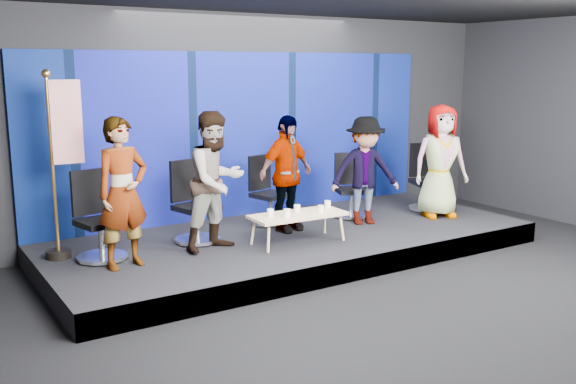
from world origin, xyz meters
The scene contains 21 objects.
ground centered at (0.00, 0.00, 0.00)m, with size 10.00×10.00×0.00m, color black.
room_walls centered at (0.00, 0.00, 2.43)m, with size 10.02×8.02×3.51m.
riser centered at (0.00, 2.50, 0.15)m, with size 7.00×3.00×0.30m, color black.
backdrop centered at (0.00, 3.95, 1.60)m, with size 7.00×0.08×2.60m, color #071C51.
chair_a centered at (-2.75, 2.72, 0.67)m, with size 0.75×0.75×1.12m.
panelist_a centered at (-2.57, 2.24, 1.21)m, with size 0.66×0.43×1.81m, color black.
chair_b centered at (-1.40, 2.84, 0.67)m, with size 0.77×0.77×1.12m.
panelist_b centered at (-1.30, 2.34, 1.21)m, with size 0.89×0.69×1.82m, color black.
chair_c centered at (-0.02, 3.18, 0.64)m, with size 0.71×0.71×1.05m.
panelist_c centered at (-0.01, 2.68, 1.15)m, with size 0.99×0.41×1.70m, color black.
chair_d centered at (1.34, 2.89, 0.63)m, with size 0.73×0.73×1.01m.
panelist_d centered at (1.23, 2.40, 1.12)m, with size 1.06×0.61×1.64m, color black.
chair_e centered at (2.73, 2.60, 0.66)m, with size 0.80×0.80×1.11m.
panelist_e centered at (2.55, 2.13, 1.20)m, with size 0.88×0.57×1.80m, color black.
coffee_table centered at (-0.22, 2.03, 0.67)m, with size 1.34×0.61×0.41m.
mug_a centered at (-0.62, 2.09, 0.76)m, with size 0.09×0.09×0.10m, color white.
mug_b centered at (-0.45, 1.94, 0.76)m, with size 0.09×0.09×0.11m, color white.
mug_c centered at (-0.18, 2.12, 0.76)m, with size 0.09×0.09×0.10m, color white.
mug_d centered at (0.08, 1.92, 0.76)m, with size 0.08×0.08×0.10m, color white.
mug_e centered at (0.33, 2.11, 0.76)m, with size 0.09×0.09×0.10m, color white.
flag_stand centered at (-3.05, 3.03, 1.54)m, with size 0.54×0.31×2.35m.
Camera 1 is at (-4.89, -5.09, 2.68)m, focal length 40.00 mm.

